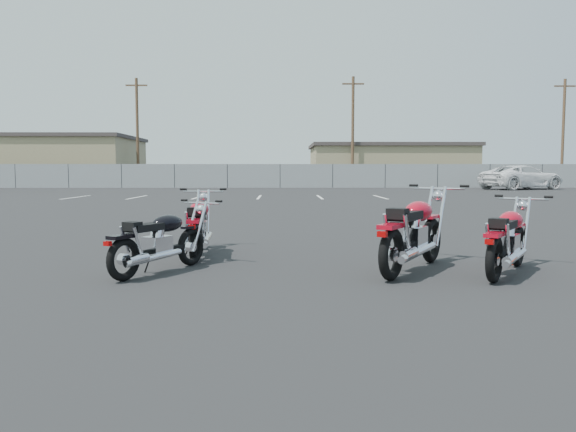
{
  "coord_description": "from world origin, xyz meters",
  "views": [
    {
      "loc": [
        0.1,
        -7.65,
        1.32
      ],
      "look_at": [
        0.2,
        0.6,
        0.65
      ],
      "focal_mm": 35.0,
      "sensor_mm": 36.0,
      "label": 1
    }
  ],
  "objects_px": {
    "motorcycle_front_red": "(199,226)",
    "motorcycle_rear_red": "(508,240)",
    "motorcycle_second_black": "(160,241)",
    "white_van": "(522,170)",
    "motorcycle_third_red": "(414,233)"
  },
  "relations": [
    {
      "from": "motorcycle_rear_red",
      "to": "motorcycle_front_red",
      "type": "bearing_deg",
      "value": 157.87
    },
    {
      "from": "motorcycle_front_red",
      "to": "motorcycle_second_black",
      "type": "distance_m",
      "value": 1.57
    },
    {
      "from": "motorcycle_front_red",
      "to": "white_van",
      "type": "bearing_deg",
      "value": 59.16
    },
    {
      "from": "motorcycle_second_black",
      "to": "white_van",
      "type": "distance_m",
      "value": 36.74
    },
    {
      "from": "motorcycle_second_black",
      "to": "motorcycle_third_red",
      "type": "relative_size",
      "value": 0.83
    },
    {
      "from": "motorcycle_front_red",
      "to": "motorcycle_rear_red",
      "type": "xyz_separation_m",
      "value": [
        4.17,
        -1.69,
        -0.02
      ]
    },
    {
      "from": "motorcycle_front_red",
      "to": "white_van",
      "type": "xyz_separation_m",
      "value": [
        18.07,
        30.27,
        0.85
      ]
    },
    {
      "from": "white_van",
      "to": "motorcycle_second_black",
      "type": "bearing_deg",
      "value": 126.85
    },
    {
      "from": "motorcycle_third_red",
      "to": "motorcycle_rear_red",
      "type": "bearing_deg",
      "value": -12.14
    },
    {
      "from": "motorcycle_third_red",
      "to": "motorcycle_front_red",
      "type": "bearing_deg",
      "value": 154.41
    },
    {
      "from": "motorcycle_front_red",
      "to": "white_van",
      "type": "distance_m",
      "value": 35.26
    },
    {
      "from": "motorcycle_second_black",
      "to": "white_van",
      "type": "height_order",
      "value": "white_van"
    },
    {
      "from": "motorcycle_third_red",
      "to": "white_van",
      "type": "relative_size",
      "value": 0.31
    },
    {
      "from": "motorcycle_third_red",
      "to": "motorcycle_rear_red",
      "type": "xyz_separation_m",
      "value": [
        1.14,
        -0.25,
        -0.06
      ]
    },
    {
      "from": "motorcycle_front_red",
      "to": "motorcycle_rear_red",
      "type": "distance_m",
      "value": 4.5
    }
  ]
}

